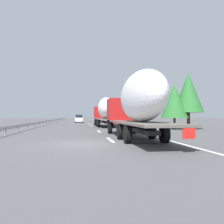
% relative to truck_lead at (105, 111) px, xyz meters
% --- Properties ---
extents(ground_plane, '(260.00, 260.00, 0.00)m').
position_rel_truck_lead_xyz_m(ground_plane, '(18.77, 3.60, -2.37)').
color(ground_plane, '#4C4C4F').
extents(lane_stripe_0, '(3.20, 0.20, 0.01)m').
position_rel_truck_lead_xyz_m(lane_stripe_0, '(-19.23, 1.80, -2.37)').
color(lane_stripe_0, white).
rests_on(lane_stripe_0, ground_plane).
extents(lane_stripe_1, '(3.20, 0.20, 0.01)m').
position_rel_truck_lead_xyz_m(lane_stripe_1, '(-10.77, 1.80, -2.37)').
color(lane_stripe_1, white).
rests_on(lane_stripe_1, ground_plane).
extents(lane_stripe_2, '(3.20, 0.20, 0.01)m').
position_rel_truck_lead_xyz_m(lane_stripe_2, '(2.51, 1.80, -2.37)').
color(lane_stripe_2, white).
rests_on(lane_stripe_2, ground_plane).
extents(lane_stripe_3, '(3.20, 0.20, 0.01)m').
position_rel_truck_lead_xyz_m(lane_stripe_3, '(11.45, 1.80, -2.37)').
color(lane_stripe_3, white).
rests_on(lane_stripe_3, ground_plane).
extents(lane_stripe_4, '(3.20, 0.20, 0.01)m').
position_rel_truck_lead_xyz_m(lane_stripe_4, '(21.58, 1.80, -2.37)').
color(lane_stripe_4, white).
rests_on(lane_stripe_4, ground_plane).
extents(lane_stripe_5, '(3.20, 0.20, 0.01)m').
position_rel_truck_lead_xyz_m(lane_stripe_5, '(21.30, 1.80, -2.37)').
color(lane_stripe_5, white).
rests_on(lane_stripe_5, ground_plane).
extents(lane_stripe_6, '(3.20, 0.20, 0.01)m').
position_rel_truck_lead_xyz_m(lane_stripe_6, '(35.70, 1.80, -2.37)').
color(lane_stripe_6, white).
rests_on(lane_stripe_6, ground_plane).
extents(edge_line_right, '(110.00, 0.20, 0.01)m').
position_rel_truck_lead_xyz_m(edge_line_right, '(23.77, -1.90, -2.37)').
color(edge_line_right, white).
rests_on(edge_line_right, ground_plane).
extents(truck_lead, '(12.46, 2.55, 4.20)m').
position_rel_truck_lead_xyz_m(truck_lead, '(0.00, 0.00, 0.00)').
color(truck_lead, '#B21919').
rests_on(truck_lead, ground_plane).
extents(truck_trailing, '(14.21, 2.55, 4.37)m').
position_rel_truck_lead_xyz_m(truck_trailing, '(-19.16, 0.00, 0.11)').
color(truck_trailing, '#B21919').
rests_on(truck_trailing, ground_plane).
extents(car_silver_hatch, '(4.38, 1.85, 1.76)m').
position_rel_truck_lead_xyz_m(car_silver_hatch, '(66.10, 3.83, -1.47)').
color(car_silver_hatch, '#ADB2B7').
rests_on(car_silver_hatch, ground_plane).
extents(car_white_van, '(4.65, 1.75, 1.84)m').
position_rel_truck_lead_xyz_m(car_white_van, '(20.53, 3.73, -1.44)').
color(car_white_van, white).
rests_on(car_white_van, ground_plane).
extents(car_red_compact, '(4.72, 1.84, 1.91)m').
position_rel_truck_lead_xyz_m(car_red_compact, '(53.46, 3.75, -1.42)').
color(car_red_compact, red).
rests_on(car_red_compact, ground_plane).
extents(road_sign, '(0.10, 0.90, 3.05)m').
position_rel_truck_lead_xyz_m(road_sign, '(23.49, -3.10, -0.26)').
color(road_sign, gray).
rests_on(road_sign, ground_plane).
extents(tree_0, '(3.59, 3.59, 6.77)m').
position_rel_truck_lead_xyz_m(tree_0, '(-8.04, -9.19, 1.99)').
color(tree_0, '#472D19').
rests_on(tree_0, ground_plane).
extents(tree_1, '(3.23, 3.23, 5.32)m').
position_rel_truck_lead_xyz_m(tree_1, '(-8.35, -7.29, 0.95)').
color(tree_1, '#472D19').
rests_on(tree_1, ground_plane).
extents(tree_2, '(3.29, 3.29, 6.79)m').
position_rel_truck_lead_xyz_m(tree_2, '(67.53, -6.86, 1.82)').
color(tree_2, '#472D19').
rests_on(tree_2, ground_plane).
extents(tree_3, '(2.76, 2.76, 5.98)m').
position_rel_truck_lead_xyz_m(tree_3, '(66.07, -8.16, 1.41)').
color(tree_3, '#472D19').
rests_on(tree_3, ground_plane).
extents(tree_4, '(2.67, 2.67, 5.85)m').
position_rel_truck_lead_xyz_m(tree_4, '(44.21, -7.74, 1.36)').
color(tree_4, '#472D19').
rests_on(tree_4, ground_plane).
extents(guardrail_median, '(94.00, 0.10, 0.76)m').
position_rel_truck_lead_xyz_m(guardrail_median, '(21.77, 9.60, -1.80)').
color(guardrail_median, '#9EA0A5').
rests_on(guardrail_median, ground_plane).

